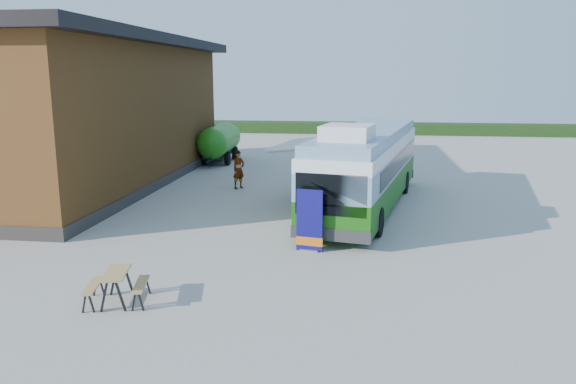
# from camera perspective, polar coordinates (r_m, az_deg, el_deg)

# --- Properties ---
(ground) EXTENTS (100.00, 100.00, 0.00)m
(ground) POSITION_cam_1_polar(r_m,az_deg,el_deg) (18.30, -3.72, -5.89)
(ground) COLOR #BCB7AD
(ground) RESTS_ON ground
(barn) EXTENTS (9.60, 21.20, 7.50)m
(barn) POSITION_cam_1_polar(r_m,az_deg,el_deg) (30.54, -19.82, 7.43)
(barn) COLOR brown
(barn) RESTS_ON ground
(hedge) EXTENTS (40.00, 3.00, 1.00)m
(hedge) POSITION_cam_1_polar(r_m,az_deg,el_deg) (55.51, 12.31, 6.31)
(hedge) COLOR #264419
(hedge) RESTS_ON ground
(bus) EXTENTS (4.95, 12.82, 3.86)m
(bus) POSITION_cam_1_polar(r_m,az_deg,el_deg) (23.74, 7.98, 2.69)
(bus) COLOR #1D7513
(bus) RESTS_ON ground
(awning) EXTENTS (3.36, 4.64, 0.52)m
(awning) POSITION_cam_1_polar(r_m,az_deg,el_deg) (23.97, 2.63, 5.22)
(awning) COLOR white
(awning) RESTS_ON ground
(banner) EXTENTS (0.87, 0.29, 2.03)m
(banner) POSITION_cam_1_polar(r_m,az_deg,el_deg) (17.92, 2.18, -3.49)
(banner) COLOR #0E0C5E
(banner) RESTS_ON ground
(picnic_table) EXTENTS (1.66, 1.54, 0.81)m
(picnic_table) POSITION_cam_1_polar(r_m,az_deg,el_deg) (14.61, -17.03, -8.54)
(picnic_table) COLOR tan
(picnic_table) RESTS_ON ground
(person_a) EXTENTS (0.79, 0.83, 1.92)m
(person_a) POSITION_cam_1_polar(r_m,az_deg,el_deg) (27.96, -5.04, 2.30)
(person_a) COLOR #999999
(person_a) RESTS_ON ground
(person_b) EXTENTS (0.84, 0.93, 1.55)m
(person_b) POSITION_cam_1_polar(r_m,az_deg,el_deg) (27.20, 1.63, 1.68)
(person_b) COLOR #999999
(person_b) RESTS_ON ground
(slurry_tanker) EXTENTS (2.10, 6.55, 2.42)m
(slurry_tanker) POSITION_cam_1_polar(r_m,az_deg,el_deg) (36.69, -6.97, 5.20)
(slurry_tanker) COLOR #237B16
(slurry_tanker) RESTS_ON ground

